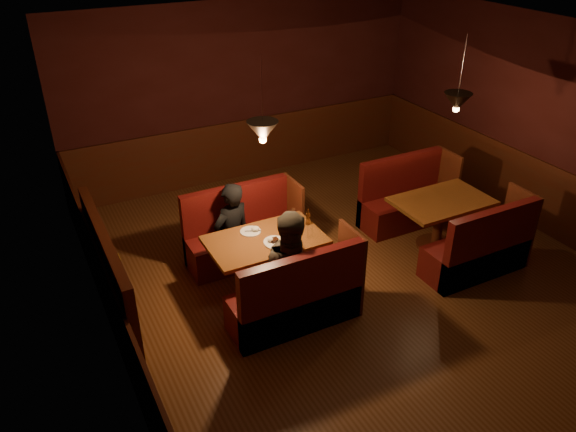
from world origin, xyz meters
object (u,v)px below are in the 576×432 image
second_bench_near (480,252)px  diner_a (231,214)px  main_table (267,250)px  second_table (440,212)px  main_bench_far (243,237)px  diner_b (295,253)px  main_bench_near (298,302)px  second_bench_far (405,202)px

second_bench_near → diner_a: bearing=148.9°
main_table → second_table: bearing=-4.2°
second_table → main_bench_far: bearing=159.0°
diner_b → main_bench_near: bearing=-101.1°
second_table → main_table: bearing=175.8°
diner_a → second_bench_near: bearing=132.5°
main_bench_near → second_table: size_ratio=1.17×
second_bench_far → diner_a: 2.72m
diner_b → second_bench_near: bearing=-3.3°
diner_a → diner_b: (0.25, -1.23, 0.06)m
main_bench_near → second_bench_near: (2.50, -0.17, -0.00)m
diner_a → diner_b: diner_b is taller
main_bench_far → diner_b: size_ratio=0.90×
main_bench_near → diner_a: diner_a is taller
main_bench_near → diner_a: size_ratio=0.98×
second_bench_near → second_bench_far: bearing=90.0°
diner_a → diner_b: bearing=85.0°
main_bench_far → main_table: bearing=-91.1°
main_bench_far → diner_a: 0.48m
main_bench_far → main_bench_near: (0.00, -1.54, 0.00)m
main_bench_near → diner_a: (-0.18, 1.44, 0.44)m
main_bench_near → diner_b: bearing=73.1°
main_bench_far → second_bench_near: 3.03m
main_bench_near → second_bench_far: main_bench_near is taller
diner_a → diner_b: 1.25m
main_bench_near → main_table: bearing=91.1°
second_table → second_bench_far: 0.79m
main_table → main_bench_far: (0.01, 0.77, -0.24)m
second_table → second_bench_far: (0.03, 0.76, -0.21)m
main_bench_far → second_table: bearing=-21.0°
diner_b → main_table: bearing=104.0°
main_table → main_bench_near: size_ratio=0.91×
main_bench_far → second_table: 2.66m
second_bench_far → diner_a: (-2.68, 0.10, 0.44)m
main_bench_far → second_table: main_bench_far is taller
second_table → diner_b: 2.45m
second_bench_far → diner_b: (-2.44, -1.13, 0.50)m
second_table → second_bench_far: second_bench_far is taller
main_bench_far → second_bench_far: size_ratio=1.06×
main_bench_far → second_bench_far: (2.50, -0.19, -0.00)m
main_table → second_bench_near: (2.52, -0.94, -0.24)m
main_table → second_table: (2.49, -0.18, -0.03)m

